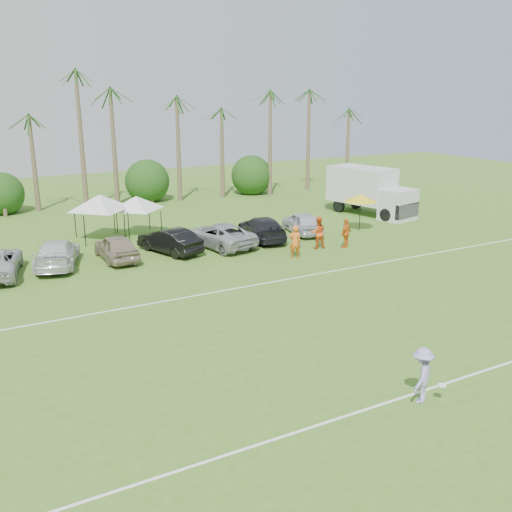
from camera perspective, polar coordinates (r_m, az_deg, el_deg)
ground at (r=16.89m, az=13.75°, el=-18.30°), size 120.00×120.00×0.00m
field_lines at (r=22.57m, az=-0.09°, el=-8.56°), size 80.00×12.10×0.01m
palm_tree_4 at (r=48.40m, az=-22.35°, el=12.60°), size 2.40×2.40×8.90m
palm_tree_5 at (r=49.02m, az=-17.70°, el=14.08°), size 2.40×2.40×9.90m
palm_tree_6 at (r=49.96m, az=-13.14°, el=15.42°), size 2.40×2.40×10.90m
palm_tree_7 at (r=51.22m, az=-8.72°, el=16.60°), size 2.40×2.40×11.90m
palm_tree_8 at (r=53.20m, az=-3.39°, el=13.94°), size 2.40×2.40×8.90m
palm_tree_9 at (r=55.50m, az=1.42°, el=14.95°), size 2.40×2.40×9.90m
palm_tree_10 at (r=58.16m, az=5.86°, el=15.77°), size 2.40×2.40×10.90m
palm_tree_11 at (r=60.51m, az=9.14°, el=16.47°), size 2.40×2.40×11.90m
bush_tree_1 at (r=49.74m, az=-24.09°, el=5.86°), size 4.00×4.00×4.00m
bush_tree_2 at (r=52.06m, az=-10.80°, el=7.36°), size 4.00×4.00×4.00m
bush_tree_3 at (r=55.92m, az=-0.94°, el=8.22°), size 4.00×4.00×4.00m
sideline_player_a at (r=33.43m, az=3.92°, el=1.41°), size 0.84×0.71×1.96m
sideline_player_b at (r=35.70m, az=6.21°, el=2.34°), size 1.16×1.03×2.01m
sideline_player_c at (r=36.16m, az=9.00°, el=2.27°), size 1.16×0.83×1.83m
box_truck at (r=46.33m, az=11.37°, el=6.49°), size 4.19×7.55×3.68m
canopy_tent_left at (r=38.64m, az=-15.41°, el=5.94°), size 4.34×4.34×3.51m
canopy_tent_right at (r=39.31m, az=-11.91°, el=5.88°), size 3.89×3.89×3.15m
market_umbrella at (r=40.51m, az=10.43°, el=5.74°), size 2.34×2.34×2.61m
frisbee_player at (r=18.88m, az=16.26°, el=-11.38°), size 1.36×1.20×1.82m
parked_car_3 at (r=33.74m, az=-19.29°, el=0.26°), size 3.52×5.57×1.50m
parked_car_4 at (r=34.06m, az=-13.81°, el=0.86°), size 1.82×4.43×1.50m
parked_car_5 at (r=34.95m, az=-8.64°, el=1.53°), size 2.99×4.83×1.50m
parked_car_6 at (r=36.00m, az=-3.67°, el=2.10°), size 3.51×5.79×1.50m
parked_car_7 at (r=37.75m, az=0.60°, el=2.79°), size 2.97×5.47×1.50m
parked_car_8 at (r=39.51m, az=4.64°, el=3.34°), size 2.63×4.68×1.50m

